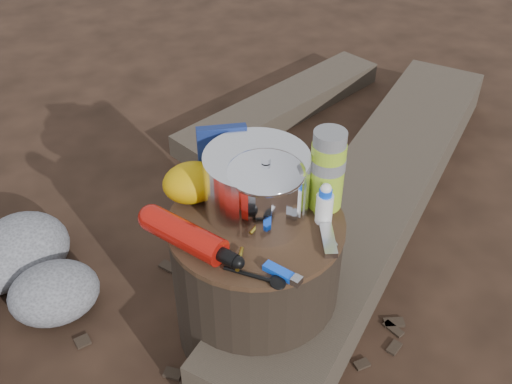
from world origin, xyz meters
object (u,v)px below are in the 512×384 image
object	(u,v)px
camping_pot	(266,193)
travel_mug	(283,165)
thermos	(327,170)
fuel_bottle	(185,235)
log_main	(374,196)
stump	(256,278)

from	to	relation	value
camping_pot	travel_mug	bearing A→B (deg)	54.27
thermos	camping_pot	bearing A→B (deg)	-173.96
fuel_bottle	travel_mug	distance (m)	0.33
log_main	camping_pot	world-z (taller)	camping_pot
stump	travel_mug	world-z (taller)	travel_mug
camping_pot	fuel_bottle	xyz separation A→B (m)	(-0.20, -0.02, -0.06)
camping_pot	thermos	bearing A→B (deg)	6.04
fuel_bottle	travel_mug	size ratio (longest dim) A/B	2.33
thermos	travel_mug	distance (m)	0.14
camping_pot	thermos	world-z (taller)	thermos
stump	thermos	bearing A→B (deg)	2.19
log_main	stump	bearing A→B (deg)	-100.67
log_main	travel_mug	world-z (taller)	travel_mug
thermos	log_main	bearing A→B (deg)	42.76
fuel_bottle	thermos	distance (m)	0.37
log_main	fuel_bottle	distance (m)	0.87
stump	fuel_bottle	distance (m)	0.29
stump	thermos	xyz separation A→B (m)	(0.18, 0.01, 0.30)
stump	travel_mug	bearing A→B (deg)	46.61
stump	fuel_bottle	world-z (taller)	fuel_bottle
fuel_bottle	thermos	xyz separation A→B (m)	(0.36, 0.04, 0.07)
camping_pot	stump	bearing A→B (deg)	152.64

